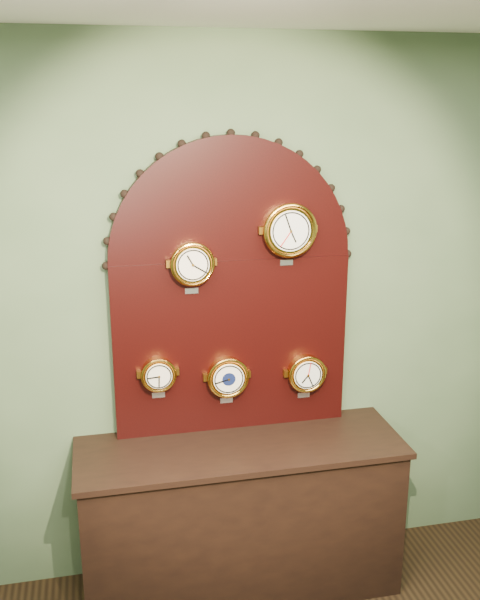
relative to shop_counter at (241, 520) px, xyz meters
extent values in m
plane|color=#4D6444|center=(0.00, 0.27, 1.00)|extent=(4.00, 0.00, 4.00)
cube|color=black|center=(0.00, 0.00, 0.00)|extent=(1.60, 0.50, 0.80)
cube|color=black|center=(0.00, 0.22, 0.88)|extent=(1.20, 0.06, 0.90)
cylinder|color=black|center=(0.00, 0.22, 1.33)|extent=(1.20, 0.06, 1.20)
cylinder|color=gold|center=(-0.21, 0.16, 1.34)|extent=(0.20, 0.08, 0.20)
torus|color=gold|center=(-0.21, 0.13, 1.34)|extent=(0.21, 0.02, 0.21)
cylinder|color=white|center=(-0.21, 0.12, 1.34)|extent=(0.16, 0.01, 0.16)
cube|color=silver|center=(-0.21, 0.19, 1.19)|extent=(0.07, 0.01, 0.03)
cylinder|color=gold|center=(0.27, 0.16, 1.48)|extent=(0.25, 0.08, 0.25)
torus|color=gold|center=(0.27, 0.13, 1.48)|extent=(0.27, 0.02, 0.27)
cylinder|color=white|center=(0.27, 0.12, 1.48)|extent=(0.20, 0.01, 0.20)
cube|color=silver|center=(0.27, 0.19, 1.31)|extent=(0.06, 0.01, 0.03)
cylinder|color=gold|center=(-0.38, 0.16, 0.78)|extent=(0.16, 0.08, 0.16)
torus|color=gold|center=(-0.38, 0.13, 0.78)|extent=(0.18, 0.02, 0.18)
cylinder|color=white|center=(-0.38, 0.12, 0.78)|extent=(0.13, 0.01, 0.13)
cube|color=silver|center=(-0.38, 0.19, 0.66)|extent=(0.07, 0.01, 0.03)
cylinder|color=gold|center=(-0.04, 0.16, 0.74)|extent=(0.20, 0.08, 0.20)
torus|color=gold|center=(-0.04, 0.13, 0.74)|extent=(0.21, 0.02, 0.21)
cylinder|color=white|center=(-0.04, 0.12, 0.74)|extent=(0.16, 0.01, 0.16)
cube|color=silver|center=(-0.04, 0.19, 0.59)|extent=(0.07, 0.01, 0.03)
cylinder|color=#0D163C|center=(-0.04, 0.12, 0.74)|extent=(0.07, 0.00, 0.07)
cylinder|color=gold|center=(0.38, 0.16, 0.72)|extent=(0.19, 0.08, 0.19)
torus|color=gold|center=(0.38, 0.13, 0.72)|extent=(0.20, 0.02, 0.20)
cylinder|color=white|center=(0.38, 0.12, 0.72)|extent=(0.15, 0.01, 0.15)
cube|color=silver|center=(0.38, 0.19, 0.58)|extent=(0.07, 0.01, 0.03)
camera|label=1|loc=(-0.66, -2.99, 2.09)|focal=40.96mm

